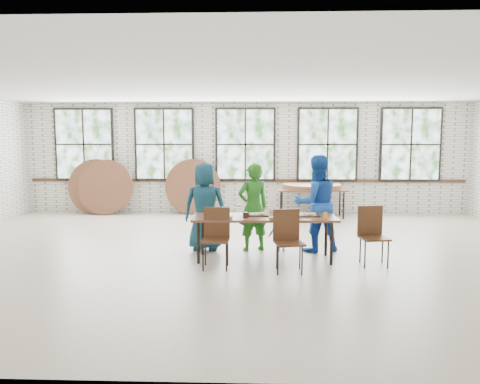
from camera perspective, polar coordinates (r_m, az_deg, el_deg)
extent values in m
plane|color=beige|center=(8.46, -0.10, -7.39)|extent=(12.00, 12.00, 0.00)
plane|color=white|center=(8.27, -0.10, 13.23)|extent=(12.00, 12.00, 0.00)
plane|color=silver|center=(12.72, 0.66, 4.13)|extent=(12.00, 0.00, 12.00)
plane|color=silver|center=(3.76, -2.68, -1.72)|extent=(12.00, 0.00, 12.00)
cube|color=#422819|center=(12.73, 0.66, 1.42)|extent=(11.80, 0.05, 0.08)
cube|color=black|center=(13.49, -18.46, 5.53)|extent=(1.62, 0.05, 1.97)
cube|color=white|center=(13.46, -18.51, 5.52)|extent=(1.50, 0.01, 1.85)
cube|color=black|center=(12.89, -9.21, 5.74)|extent=(1.62, 0.05, 1.97)
cube|color=white|center=(12.86, -9.24, 5.74)|extent=(1.50, 0.01, 1.85)
cube|color=black|center=(12.65, 0.66, 5.81)|extent=(1.62, 0.05, 1.97)
cube|color=white|center=(12.62, 0.66, 5.81)|extent=(1.50, 0.01, 1.85)
cube|color=black|center=(12.79, 10.61, 5.71)|extent=(1.62, 0.05, 1.97)
cube|color=white|center=(12.75, 10.64, 5.71)|extent=(1.50, 0.01, 1.85)
cube|color=black|center=(13.29, 20.08, 5.45)|extent=(1.62, 0.05, 1.97)
cube|color=white|center=(13.26, 20.12, 5.45)|extent=(1.50, 0.01, 1.85)
cube|color=brown|center=(7.86, 2.99, -3.12)|extent=(2.42, 0.87, 0.04)
cylinder|color=black|center=(7.69, -5.11, -6.16)|extent=(0.05, 0.05, 0.70)
cylinder|color=black|center=(8.28, -4.59, -5.25)|extent=(0.05, 0.05, 0.70)
cylinder|color=black|center=(7.73, 11.09, -6.20)|extent=(0.05, 0.05, 0.70)
cylinder|color=black|center=(8.31, 10.44, -5.29)|extent=(0.05, 0.05, 0.70)
cube|color=#482918|center=(7.37, -3.00, -5.91)|extent=(0.43, 0.41, 0.03)
cube|color=#482918|center=(7.51, -2.85, -3.73)|extent=(0.42, 0.04, 0.50)
cylinder|color=black|center=(7.28, -4.54, -7.94)|extent=(0.02, 0.02, 0.44)
cylinder|color=black|center=(7.61, -4.24, -7.30)|extent=(0.02, 0.02, 0.44)
cylinder|color=black|center=(7.25, -1.68, -7.99)|extent=(0.02, 0.02, 0.44)
cylinder|color=black|center=(7.58, -1.51, -7.34)|extent=(0.02, 0.02, 0.44)
cube|color=#482918|center=(7.20, 6.04, -6.24)|extent=(0.49, 0.48, 0.03)
cube|color=#482918|center=(7.33, 5.66, -4.01)|extent=(0.42, 0.11, 0.50)
cylinder|color=black|center=(7.08, 4.64, -8.37)|extent=(0.02, 0.02, 0.44)
cylinder|color=black|center=(7.41, 4.52, -7.69)|extent=(0.02, 0.02, 0.44)
cylinder|color=black|center=(7.10, 7.57, -8.35)|extent=(0.02, 0.02, 0.44)
cylinder|color=black|center=(7.43, 7.32, -7.68)|extent=(0.02, 0.02, 0.44)
cube|color=#482918|center=(7.82, 16.05, -5.44)|extent=(0.48, 0.47, 0.03)
cube|color=#482918|center=(7.94, 15.56, -3.40)|extent=(0.42, 0.10, 0.50)
cylinder|color=black|center=(7.66, 14.99, -7.41)|extent=(0.02, 0.02, 0.44)
cylinder|color=black|center=(7.99, 14.45, -6.83)|extent=(0.02, 0.02, 0.44)
cylinder|color=black|center=(7.75, 17.61, -7.34)|extent=(0.02, 0.02, 0.44)
cylinder|color=black|center=(8.07, 16.96, -6.77)|extent=(0.02, 0.02, 0.44)
imported|color=#164654|center=(8.54, -4.29, -1.78)|extent=(0.82, 0.57, 1.61)
imported|color=#246D1D|center=(8.49, 1.60, -1.87)|extent=(0.68, 0.57, 1.59)
imported|color=#1B1647|center=(8.57, 5.07, -4.73)|extent=(0.51, 0.34, 0.73)
imported|color=blue|center=(8.54, 9.26, -1.39)|extent=(0.99, 0.85, 1.74)
cube|color=brown|center=(12.22, 8.73, 0.28)|extent=(1.84, 0.86, 0.04)
cylinder|color=black|center=(11.92, 5.12, -1.61)|extent=(0.04, 0.04, 0.70)
cylinder|color=black|center=(12.47, 4.99, -1.25)|extent=(0.04, 0.04, 0.70)
cylinder|color=black|center=(12.11, 12.52, -1.62)|extent=(0.04, 0.04, 0.70)
cylinder|color=black|center=(12.64, 12.07, -1.27)|extent=(0.04, 0.04, 0.70)
cube|color=black|center=(7.98, -2.55, -2.76)|extent=(0.44, 0.33, 0.02)
cube|color=black|center=(7.95, 2.32, -2.79)|extent=(0.44, 0.33, 0.02)
cube|color=black|center=(7.98, 8.09, -2.82)|extent=(0.44, 0.33, 0.02)
cylinder|color=black|center=(7.68, 0.68, -2.83)|extent=(0.09, 0.09, 0.09)
cube|color=red|center=(7.68, 3.80, -2.79)|extent=(0.06, 0.06, 0.11)
cylinder|color=#191FC1|center=(7.75, 5.01, -2.75)|extent=(0.07, 0.07, 0.10)
cylinder|color=orange|center=(7.71, 10.39, -2.84)|extent=(0.07, 0.07, 0.11)
cylinder|color=white|center=(7.63, 6.58, -2.92)|extent=(0.17, 0.17, 0.10)
ellipsoid|color=white|center=(7.61, -1.25, -3.09)|extent=(0.11, 0.11, 0.05)
ellipsoid|color=white|center=(7.60, 3.92, -3.12)|extent=(0.11, 0.11, 0.05)
ellipsoid|color=white|center=(7.85, 7.34, -2.84)|extent=(0.11, 0.11, 0.05)
cylinder|color=brown|center=(12.21, 8.73, 0.47)|extent=(1.50, 1.50, 0.04)
cylinder|color=brown|center=(12.21, 8.74, 0.68)|extent=(1.50, 1.50, 0.04)
cylinder|color=brown|center=(12.20, 8.74, 0.89)|extent=(1.50, 1.50, 0.04)
cylinder|color=brown|center=(13.27, -17.21, 0.62)|extent=(1.50, 0.32, 1.48)
cylinder|color=brown|center=(13.08, -16.10, 0.58)|extent=(1.50, 0.39, 1.47)
cylinder|color=brown|center=(12.65, -5.76, 0.61)|extent=(1.50, 0.21, 1.50)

